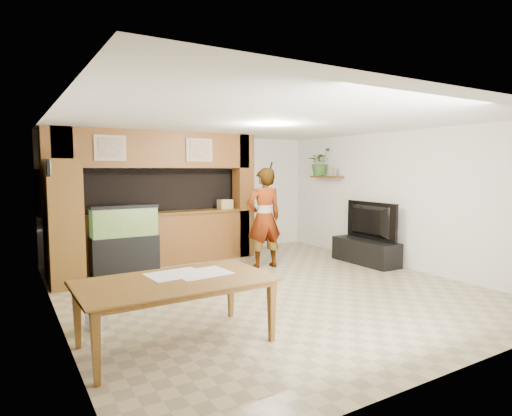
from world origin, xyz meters
TOP-DOWN VIEW (x-y plane):
  - floor at (0.00, 0.00)m, footprint 6.50×6.50m
  - ceiling at (0.00, 0.00)m, footprint 6.50×6.50m
  - wall_back at (0.00, 3.25)m, footprint 6.00×0.00m
  - wall_left at (-3.00, 0.00)m, footprint 0.00×6.50m
  - wall_right at (3.00, 0.00)m, footprint 0.00×6.50m
  - partition at (-0.95, 2.64)m, footprint 4.20×0.99m
  - wall_clock at (-2.97, 1.00)m, footprint 0.05×0.25m
  - wall_shelf at (2.85, 1.95)m, footprint 0.25×0.90m
  - pantry_cabinet at (-2.70, 1.85)m, footprint 0.51×0.83m
  - trash_can at (-2.65, -0.39)m, footprint 0.27×0.27m
  - aquarium at (-1.72, 1.95)m, footprint 1.14×0.43m
  - tv_stand at (2.65, 0.49)m, footprint 0.52×1.42m
  - television at (2.65, 0.49)m, footprint 0.20×1.31m
  - photo_frame at (2.85, 1.70)m, footprint 0.04×0.14m
  - potted_plant at (2.82, 2.17)m, footprint 0.71×0.67m
  - person at (0.73, 1.26)m, footprint 0.74×0.53m
  - microphone at (0.78, 1.10)m, footprint 0.03×0.09m
  - dining_table at (-2.00, -1.37)m, footprint 2.05×1.17m
  - newspaper_a at (-1.93, -1.14)m, footprint 0.63×0.48m
  - newspaper_b at (-1.66, -1.24)m, footprint 0.64×0.49m
  - counter_box at (0.51, 2.45)m, footprint 0.31×0.22m

SIDE VIEW (x-z plane):
  - floor at x=0.00m, z-range 0.00..0.00m
  - tv_stand at x=2.65m, z-range 0.00..0.47m
  - trash_can at x=-2.65m, z-range 0.00..0.50m
  - dining_table at x=-2.00m, z-range 0.00..0.72m
  - aquarium at x=-1.72m, z-range -0.01..1.25m
  - newspaper_a at x=-1.93m, z-range 0.72..0.72m
  - newspaper_b at x=-1.66m, z-range 0.72..0.72m
  - television at x=2.65m, z-range 0.47..1.23m
  - person at x=0.73m, z-range 0.00..1.90m
  - pantry_cabinet at x=-2.70m, z-range 0.00..2.04m
  - counter_box at x=0.51m, z-range 1.04..1.23m
  - wall_back at x=0.00m, z-range -1.70..4.30m
  - wall_left at x=-3.00m, z-range -1.95..4.55m
  - wall_right at x=3.00m, z-range -1.95..4.55m
  - partition at x=-0.95m, z-range 0.01..2.61m
  - wall_shelf at x=2.85m, z-range 1.68..1.72m
  - photo_frame at x=2.85m, z-range 1.72..1.91m
  - wall_clock at x=-2.97m, z-range 1.77..2.02m
  - microphone at x=0.78m, z-range 1.86..2.01m
  - potted_plant at x=2.82m, z-range 1.72..2.35m
  - ceiling at x=0.00m, z-range 2.60..2.60m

